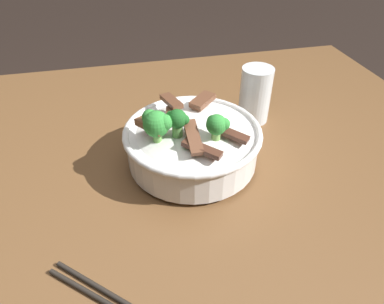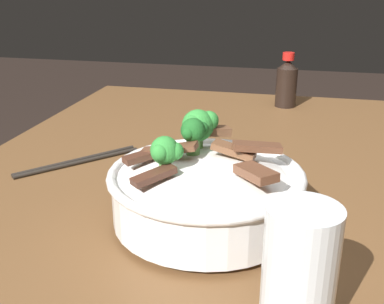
{
  "view_description": "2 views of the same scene",
  "coord_description": "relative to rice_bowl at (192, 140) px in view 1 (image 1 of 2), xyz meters",
  "views": [
    {
      "loc": [
        -0.05,
        -0.51,
        1.17
      ],
      "look_at": [
        0.06,
        -0.06,
        0.81
      ],
      "focal_mm": 31.48,
      "sensor_mm": 36.0,
      "label": 1
    },
    {
      "loc": [
        0.6,
        0.08,
        1.07
      ],
      "look_at": [
        0.04,
        -0.05,
        0.84
      ],
      "focal_mm": 43.56,
      "sensor_mm": 36.0,
      "label": 2
    }
  ],
  "objects": [
    {
      "name": "dining_table",
      "position": [
        -0.07,
        0.03,
        -0.14
      ],
      "size": [
        1.32,
        0.94,
        0.75
      ],
      "color": "brown",
      "rests_on": "ground"
    },
    {
      "name": "rice_bowl",
      "position": [
        0.0,
        0.0,
        0.0
      ],
      "size": [
        0.25,
        0.25,
        0.14
      ],
      "color": "white",
      "rests_on": "dining_table"
    },
    {
      "name": "drinking_glass",
      "position": [
        0.17,
        0.12,
        0.0
      ],
      "size": [
        0.07,
        0.07,
        0.12
      ],
      "color": "white",
      "rests_on": "dining_table"
    }
  ]
}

